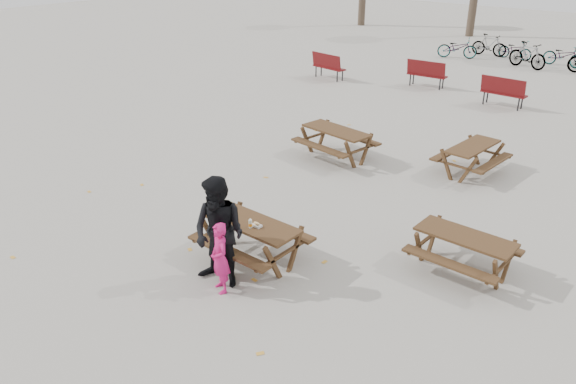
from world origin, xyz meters
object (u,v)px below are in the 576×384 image
Objects in this scene: child at (220,258)px; picnic_table_north at (336,144)px; food_tray at (257,226)px; picnic_table_far at (471,159)px; adult at (219,233)px; soda_bottle at (250,224)px; main_picnic_table at (252,231)px; picnic_table_east at (463,254)px.

picnic_table_north is at bearing 132.02° from child.
picnic_table_far is at bearing 79.80° from food_tray.
food_tray is 0.09× the size of adult.
soda_bottle is 0.71m from adult.
picnic_table_far is (3.12, 1.31, -0.03)m from picnic_table_north.
main_picnic_table is at bearing 86.85° from adult.
main_picnic_table is 1.45× the size of child.
picnic_table_far is at bearing 78.13° from main_picnic_table.
child is 0.41m from adult.
picnic_table_far is at bearing 70.48° from adult.
adult is 6.25m from picnic_table_north.
main_picnic_table is 0.95m from adult.
main_picnic_table is 3.70m from picnic_table_east.
adult reaches higher than picnic_table_north.
food_tray is 0.10× the size of picnic_table_north.
food_tray is at bearing -143.12° from picnic_table_east.
picnic_table_north is (-1.96, 5.13, -0.40)m from food_tray.
picnic_table_east is at bearing -24.37° from picnic_table_north.
picnic_table_north is at bearing 110.01° from soda_bottle.
picnic_table_far is (1.24, 7.25, -0.60)m from adult.
child is at bearing 175.57° from picnic_table_far.
adult is (-0.08, -0.81, 0.17)m from food_tray.
food_tray is at bearing 117.74° from child.
soda_bottle is 3.71m from picnic_table_east.
picnic_table_north reaches higher than main_picnic_table.
picnic_table_far is at bearing 112.08° from picnic_table_east.
picnic_table_north is 1.09× the size of picnic_table_far.
soda_bottle is 0.90m from child.
main_picnic_table reaches higher than picnic_table_east.
picnic_table_north is (-1.78, 5.07, -0.19)m from main_picnic_table.
picnic_table_east is 4.65m from picnic_table_far.
soda_bottle is 0.09× the size of adult.
soda_bottle reaches higher than picnic_table_far.
picnic_table_north is at bearing 110.88° from food_tray.
adult is at bearing -134.86° from picnic_table_east.
adult is at bearing -92.38° from soda_bottle.
child is 0.74× the size of picnic_table_far.
soda_bottle is 0.10× the size of picnic_table_east.
picnic_table_east is at bearing 34.01° from main_picnic_table.
picnic_table_east is (2.81, 3.09, -0.26)m from child.
picnic_table_east is (2.88, 2.13, -0.44)m from food_tray.
child is at bearing -76.17° from main_picnic_table.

